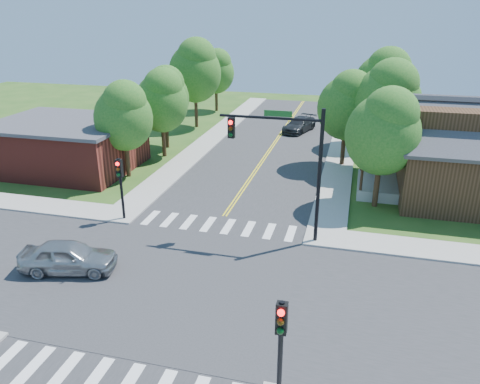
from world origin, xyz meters
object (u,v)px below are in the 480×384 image
(signal_pole_nw, at_px, (120,178))
(car_dgrey, at_px, (299,125))
(signal_mast_ne, at_px, (287,153))
(car_silver, at_px, (68,257))
(signal_pole_se, at_px, (281,334))

(signal_pole_nw, xyz_separation_m, car_dgrey, (7.19, 23.29, -1.96))
(signal_mast_ne, xyz_separation_m, car_silver, (-9.30, -5.86, -4.09))
(signal_pole_nw, relative_size, car_dgrey, 0.73)
(signal_pole_se, relative_size, signal_pole_nw, 1.00)
(car_dgrey, bearing_deg, signal_pole_se, -65.51)
(signal_pole_se, bearing_deg, signal_mast_ne, 98.56)
(signal_pole_nw, distance_m, car_silver, 6.15)
(signal_pole_se, height_order, car_dgrey, signal_pole_se)
(signal_pole_nw, height_order, car_silver, signal_pole_nw)
(signal_mast_ne, bearing_deg, car_dgrey, 95.69)
(signal_mast_ne, relative_size, signal_pole_nw, 1.89)
(car_dgrey, bearing_deg, car_silver, -85.61)
(signal_mast_ne, bearing_deg, car_silver, -147.80)
(signal_pole_se, distance_m, car_silver, 12.37)
(signal_pole_nw, xyz_separation_m, car_silver, (0.21, -5.85, -1.90))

